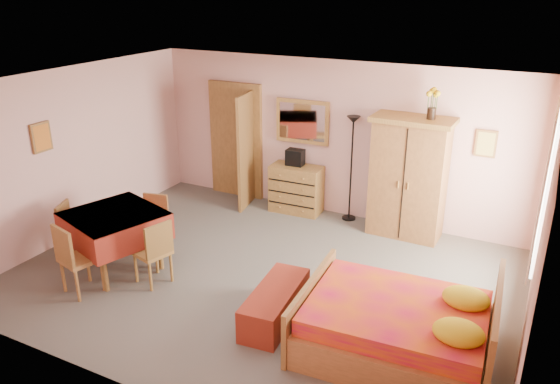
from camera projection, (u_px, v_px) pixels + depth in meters
The scene contains 23 objects.
floor at pixel (263, 276), 7.42m from camera, with size 6.50×6.50×0.00m, color #66625A.
ceiling at pixel (261, 85), 6.48m from camera, with size 6.50×6.50×0.00m, color brown.
wall_back at pixel (335, 139), 9.02m from camera, with size 6.50×0.10×2.60m, color beige.
wall_front at pixel (128, 276), 4.88m from camera, with size 6.50×0.10×2.60m, color beige.
wall_left at pixel (76, 153), 8.33m from camera, with size 0.10×5.00×2.60m, color beige.
wall_right at pixel (541, 239), 5.57m from camera, with size 0.10×5.00×2.60m, color beige.
doorway at pixel (236, 141), 9.90m from camera, with size 1.06×0.12×2.15m, color #9E6B35.
window at pixel (545, 187), 6.53m from camera, with size 0.08×1.40×1.95m, color white.
picture_left at pixel (41, 137), 7.67m from camera, with size 0.04×0.32×0.42m, color orange.
picture_back at pixel (486, 144), 7.91m from camera, with size 0.30×0.04×0.40m, color #D8BF59.
chest_of_drawers at pixel (296, 189), 9.37m from camera, with size 0.87×0.44×0.82m, color olive.
wall_mirror at pixel (302, 122), 9.13m from camera, with size 0.94×0.05×0.74m, color white.
stereo at pixel (295, 157), 9.23m from camera, with size 0.29×0.21×0.27m, color black.
floor_lamp at pixel (351, 169), 8.89m from camera, with size 0.23×0.23×1.77m, color black.
wardrobe at pixel (408, 178), 8.32m from camera, with size 1.21×0.62×1.89m, color #996334.
sunflower_vase at pixel (432, 103), 7.79m from camera, with size 0.18×0.18×0.46m, color yellow.
bed at pixel (396, 313), 5.79m from camera, with size 2.02×1.59×0.94m, color #C0123C.
bench at pixel (275, 304), 6.43m from camera, with size 0.45×1.22×0.41m, color maroon.
dining_table at pixel (117, 241), 7.48m from camera, with size 1.15×1.15×0.84m, color maroon.
chair_south at pixel (80, 258), 6.91m from camera, with size 0.44×0.44×0.96m, color #AB703A.
chair_north at pixel (152, 224), 8.00m from camera, with size 0.38×0.38×0.83m, color #925B31.
chair_west at pixel (78, 232), 7.75m from camera, with size 0.39×0.39×0.86m, color #AE7F3A.
chair_east at pixel (152, 251), 7.14m from camera, with size 0.41×0.41×0.90m, color #AF7F3B.
Camera 1 is at (3.16, -5.68, 3.78)m, focal length 35.00 mm.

